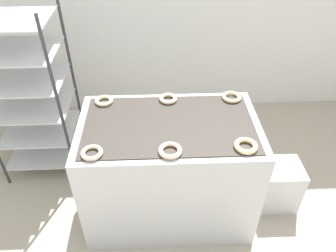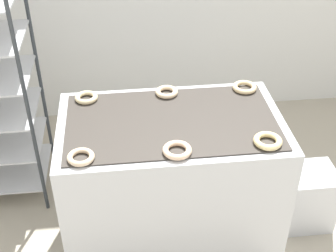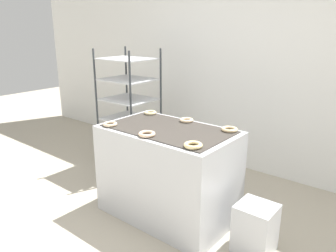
% 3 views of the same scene
% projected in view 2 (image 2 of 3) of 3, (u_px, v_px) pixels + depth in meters
% --- Properties ---
extents(fryer_machine, '(1.22, 0.74, 0.88)m').
position_uv_depth(fryer_machine, '(171.00, 182.00, 2.76)').
color(fryer_machine, silver).
rests_on(fryer_machine, ground_plane).
extents(glaze_bin, '(0.30, 0.28, 0.41)m').
position_uv_depth(glaze_bin, '(308.00, 197.00, 2.99)').
color(glaze_bin, silver).
rests_on(glaze_bin, ground_plane).
extents(donut_near_left, '(0.13, 0.13, 0.03)m').
position_uv_depth(donut_near_left, '(81.00, 157.00, 2.23)').
color(donut_near_left, beige).
rests_on(donut_near_left, fryer_machine).
extents(donut_near_center, '(0.14, 0.14, 0.03)m').
position_uv_depth(donut_near_center, '(177.00, 150.00, 2.27)').
color(donut_near_center, beige).
rests_on(donut_near_center, fryer_machine).
extents(donut_near_right, '(0.14, 0.14, 0.03)m').
position_uv_depth(donut_near_right, '(268.00, 141.00, 2.33)').
color(donut_near_right, '#F0D590').
rests_on(donut_near_right, fryer_machine).
extents(donut_far_left, '(0.13, 0.13, 0.03)m').
position_uv_depth(donut_far_left, '(86.00, 97.00, 2.67)').
color(donut_far_left, beige).
rests_on(donut_far_left, fryer_machine).
extents(donut_far_center, '(0.13, 0.13, 0.03)m').
position_uv_depth(donut_far_center, '(167.00, 92.00, 2.72)').
color(donut_far_center, beige).
rests_on(donut_far_center, fryer_machine).
extents(donut_far_right, '(0.14, 0.14, 0.03)m').
position_uv_depth(donut_far_right, '(245.00, 87.00, 2.77)').
color(donut_far_right, beige).
rests_on(donut_far_right, fryer_machine).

